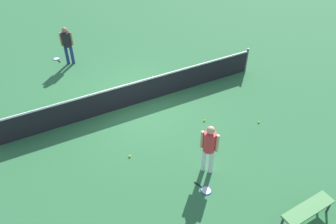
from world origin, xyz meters
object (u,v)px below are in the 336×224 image
(tennis_racket_far_player, at_px, (57,59))
(courtside_bench, at_px, (308,210))
(player_near_side, at_px, (209,146))
(player_far_side, at_px, (67,43))
(tennis_ball_midcourt, at_px, (204,120))
(tennis_ball_near_player, at_px, (130,156))
(tennis_ball_by_net, at_px, (259,122))
(tennis_racket_near_player, at_px, (205,190))

(tennis_racket_far_player, xyz_separation_m, courtside_bench, (3.71, -11.33, 0.40))
(player_near_side, relative_size, courtside_bench, 1.12)
(player_far_side, distance_m, tennis_ball_midcourt, 6.92)
(tennis_ball_near_player, relative_size, tennis_ball_midcourt, 1.00)
(player_near_side, xyz_separation_m, tennis_ball_near_player, (-1.81, 1.56, -0.98))
(tennis_ball_by_net, xyz_separation_m, tennis_ball_midcourt, (-1.62, 0.95, 0.00))
(player_near_side, relative_size, tennis_racket_near_player, 2.80)
(tennis_ball_midcourt, bearing_deg, tennis_racket_far_player, 117.56)
(player_near_side, relative_size, tennis_ball_midcourt, 25.76)
(player_near_side, relative_size, tennis_ball_near_player, 25.76)
(player_far_side, height_order, tennis_racket_far_player, player_far_side)
(tennis_racket_near_player, xyz_separation_m, courtside_bench, (1.74, -1.97, 0.40))
(tennis_racket_far_player, distance_m, tennis_ball_midcourt, 7.69)
(tennis_ball_by_net, relative_size, courtside_bench, 0.04)
(tennis_racket_far_player, height_order, tennis_ball_midcourt, tennis_ball_midcourt)
(tennis_ball_near_player, xyz_separation_m, tennis_ball_by_net, (4.60, -0.57, 0.00))
(tennis_ball_by_net, distance_m, tennis_ball_midcourt, 1.88)
(tennis_ball_by_net, bearing_deg, tennis_racket_far_player, 123.70)
(player_far_side, xyz_separation_m, courtside_bench, (3.23, -10.63, -0.59))
(player_far_side, height_order, tennis_ball_midcourt, player_far_side)
(tennis_racket_far_player, height_order, courtside_bench, courtside_bench)
(tennis_ball_near_player, distance_m, courtside_bench, 5.19)
(courtside_bench, bearing_deg, tennis_ball_midcourt, 91.88)
(tennis_racket_far_player, distance_m, tennis_ball_by_net, 9.34)
(tennis_ball_near_player, height_order, courtside_bench, courtside_bench)
(tennis_racket_near_player, relative_size, tennis_ball_midcourt, 9.19)
(tennis_ball_near_player, bearing_deg, courtside_bench, -52.90)
(tennis_racket_near_player, height_order, tennis_ball_by_net, tennis_ball_by_net)
(tennis_racket_far_player, bearing_deg, player_near_side, -74.73)
(tennis_ball_midcourt, distance_m, courtside_bench, 4.53)
(courtside_bench, bearing_deg, player_near_side, 117.10)
(player_near_side, height_order, courtside_bench, player_near_side)
(tennis_ball_midcourt, height_order, courtside_bench, courtside_bench)
(tennis_racket_far_player, height_order, tennis_ball_near_player, tennis_ball_near_player)
(tennis_ball_near_player, bearing_deg, tennis_racket_far_player, 94.63)
(tennis_racket_near_player, bearing_deg, tennis_ball_by_net, 26.32)
(player_near_side, bearing_deg, courtside_bench, -62.90)
(tennis_ball_by_net, xyz_separation_m, courtside_bench, (-1.48, -3.56, 0.38))
(tennis_racket_far_player, relative_size, courtside_bench, 0.40)
(tennis_racket_far_player, relative_size, tennis_ball_near_player, 9.11)
(tennis_ball_by_net, bearing_deg, courtside_bench, -112.54)
(player_far_side, bearing_deg, tennis_racket_near_player, -80.22)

